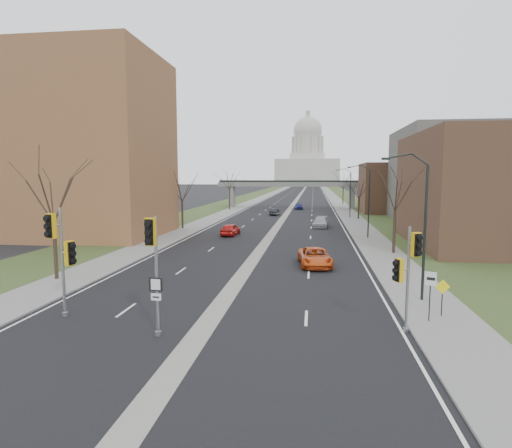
% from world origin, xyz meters
% --- Properties ---
extents(ground, '(700.00, 700.00, 0.00)m').
position_xyz_m(ground, '(0.00, 0.00, 0.00)').
color(ground, black).
rests_on(ground, ground).
extents(road_surface, '(20.00, 600.00, 0.01)m').
position_xyz_m(road_surface, '(0.00, 150.00, 0.01)').
color(road_surface, black).
rests_on(road_surface, ground).
extents(median_strip, '(1.20, 600.00, 0.02)m').
position_xyz_m(median_strip, '(0.00, 150.00, 0.00)').
color(median_strip, gray).
rests_on(median_strip, ground).
extents(sidewalk_right, '(4.00, 600.00, 0.12)m').
position_xyz_m(sidewalk_right, '(12.00, 150.00, 0.06)').
color(sidewalk_right, gray).
rests_on(sidewalk_right, ground).
extents(sidewalk_left, '(4.00, 600.00, 0.12)m').
position_xyz_m(sidewalk_left, '(-12.00, 150.00, 0.06)').
color(sidewalk_left, gray).
rests_on(sidewalk_left, ground).
extents(grass_verge_right, '(8.00, 600.00, 0.10)m').
position_xyz_m(grass_verge_right, '(18.00, 150.00, 0.05)').
color(grass_verge_right, '#2D431F').
rests_on(grass_verge_right, ground).
extents(grass_verge_left, '(8.00, 600.00, 0.10)m').
position_xyz_m(grass_verge_left, '(-18.00, 150.00, 0.05)').
color(grass_verge_left, '#2D431F').
rests_on(grass_verge_left, ground).
extents(apartment_building, '(25.00, 16.00, 22.00)m').
position_xyz_m(apartment_building, '(-26.00, 30.00, 11.00)').
color(apartment_building, '#915B3A').
rests_on(apartment_building, ground).
extents(commercial_block_near, '(16.00, 20.00, 12.00)m').
position_xyz_m(commercial_block_near, '(24.00, 28.00, 6.00)').
color(commercial_block_near, '#523426').
rests_on(commercial_block_near, ground).
extents(commercial_block_mid, '(18.00, 22.00, 15.00)m').
position_xyz_m(commercial_block_mid, '(28.00, 52.00, 7.50)').
color(commercial_block_mid, '#5F5C56').
rests_on(commercial_block_mid, ground).
extents(commercial_block_far, '(14.00, 14.00, 10.00)m').
position_xyz_m(commercial_block_far, '(22.00, 70.00, 5.00)').
color(commercial_block_far, '#523426').
rests_on(commercial_block_far, ground).
extents(pedestrian_bridge, '(34.00, 3.00, 6.45)m').
position_xyz_m(pedestrian_bridge, '(0.00, 80.00, 4.84)').
color(pedestrian_bridge, slate).
rests_on(pedestrian_bridge, ground).
extents(capitol, '(48.00, 42.00, 55.75)m').
position_xyz_m(capitol, '(0.00, 320.00, 18.60)').
color(capitol, '#BAB6AA').
rests_on(capitol, ground).
extents(streetlight_near, '(2.61, 0.20, 8.70)m').
position_xyz_m(streetlight_near, '(10.99, 6.00, 6.95)').
color(streetlight_near, black).
rests_on(streetlight_near, sidewalk_right).
extents(streetlight_mid, '(2.61, 0.20, 8.70)m').
position_xyz_m(streetlight_mid, '(10.99, 32.00, 6.95)').
color(streetlight_mid, black).
rests_on(streetlight_mid, sidewalk_right).
extents(streetlight_far, '(2.61, 0.20, 8.70)m').
position_xyz_m(streetlight_far, '(10.99, 58.00, 6.95)').
color(streetlight_far, black).
rests_on(streetlight_far, sidewalk_right).
extents(tree_left_a, '(7.20, 7.20, 9.40)m').
position_xyz_m(tree_left_a, '(-13.00, 8.00, 6.64)').
color(tree_left_a, '#382B21').
rests_on(tree_left_a, sidewalk_left).
extents(tree_left_b, '(6.75, 6.75, 8.81)m').
position_xyz_m(tree_left_b, '(-13.00, 38.00, 6.23)').
color(tree_left_b, '#382B21').
rests_on(tree_left_b, sidewalk_left).
extents(tree_left_c, '(7.65, 7.65, 9.99)m').
position_xyz_m(tree_left_c, '(-13.00, 72.00, 7.04)').
color(tree_left_c, '#382B21').
rests_on(tree_left_c, sidewalk_left).
extents(tree_right_a, '(7.20, 7.20, 9.40)m').
position_xyz_m(tree_right_a, '(13.00, 22.00, 6.64)').
color(tree_right_a, '#382B21').
rests_on(tree_right_a, sidewalk_right).
extents(tree_right_b, '(6.30, 6.30, 8.22)m').
position_xyz_m(tree_right_b, '(13.00, 55.00, 5.82)').
color(tree_right_b, '#382B21').
rests_on(tree_right_b, sidewalk_right).
extents(tree_right_c, '(7.65, 7.65, 9.99)m').
position_xyz_m(tree_right_c, '(13.00, 95.00, 7.04)').
color(tree_right_c, '#382B21').
rests_on(tree_right_c, sidewalk_right).
extents(signal_pole_left, '(1.29, 0.98, 5.84)m').
position_xyz_m(signal_pole_left, '(-7.69, 0.38, 3.82)').
color(signal_pole_left, gray).
rests_on(signal_pole_left, ground).
extents(signal_pole_median, '(0.65, 0.92, 5.66)m').
position_xyz_m(signal_pole_median, '(-1.89, -1.69, 3.94)').
color(signal_pole_median, gray).
rests_on(signal_pole_median, ground).
extents(signal_pole_right, '(1.19, 0.85, 5.12)m').
position_xyz_m(signal_pole_right, '(9.71, 0.48, 3.35)').
color(signal_pole_right, gray).
rests_on(signal_pole_right, ground).
extents(speed_limit_sign, '(0.52, 0.25, 2.55)m').
position_xyz_m(speed_limit_sign, '(11.22, 2.15, 1.87)').
color(speed_limit_sign, black).
rests_on(speed_limit_sign, sidewalk_right).
extents(warning_sign, '(0.76, 0.11, 1.96)m').
position_xyz_m(warning_sign, '(12.09, 3.07, 1.39)').
color(warning_sign, black).
rests_on(warning_sign, sidewalk_right).
extents(car_left_near, '(2.09, 4.58, 1.52)m').
position_xyz_m(car_left_near, '(-5.07, 32.64, 0.76)').
color(car_left_near, red).
rests_on(car_left_near, ground).
extents(car_left_far, '(1.82, 3.99, 1.27)m').
position_xyz_m(car_left_far, '(-2.00, 60.86, 0.63)').
color(car_left_far, black).
rests_on(car_left_far, ground).
extents(car_right_near, '(3.12, 5.68, 1.51)m').
position_xyz_m(car_right_near, '(5.47, 15.43, 0.75)').
color(car_right_near, '#CE4E16').
rests_on(car_right_near, ground).
extents(car_right_mid, '(2.50, 5.28, 1.49)m').
position_xyz_m(car_right_mid, '(6.36, 42.67, 0.74)').
color(car_right_mid, '#96979D').
rests_on(car_right_mid, ground).
extents(car_right_far, '(2.08, 4.45, 1.48)m').
position_xyz_m(car_right_far, '(2.00, 76.34, 0.74)').
color(car_right_far, navy).
rests_on(car_right_far, ground).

